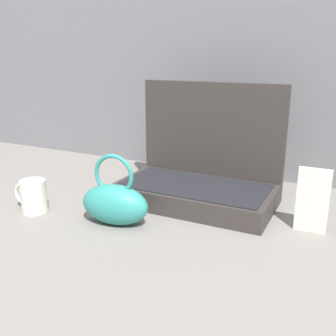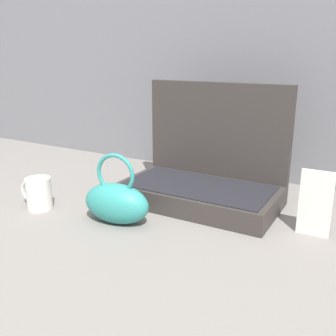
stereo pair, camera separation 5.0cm
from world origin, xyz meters
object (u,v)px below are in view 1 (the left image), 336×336
object	(u,v)px
teal_pouch_handbag	(115,203)
info_card_left	(312,201)
coffee_mug	(33,196)
open_suitcase	(200,174)

from	to	relation	value
teal_pouch_handbag	info_card_left	bearing A→B (deg)	21.01
teal_pouch_handbag	coffee_mug	distance (m)	0.27
open_suitcase	coffee_mug	xyz separation A→B (m)	(-0.41, -0.31, -0.04)
open_suitcase	info_card_left	size ratio (longest dim) A/B	2.73
teal_pouch_handbag	info_card_left	world-z (taller)	teal_pouch_handbag
open_suitcase	teal_pouch_handbag	bearing A→B (deg)	-117.17
teal_pouch_handbag	info_card_left	xyz separation A→B (m)	(0.49, 0.19, 0.03)
teal_pouch_handbag	info_card_left	distance (m)	0.52
teal_pouch_handbag	coffee_mug	xyz separation A→B (m)	(-0.27, -0.04, -0.01)
open_suitcase	info_card_left	bearing A→B (deg)	-14.11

